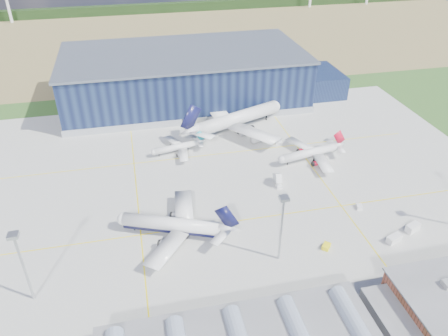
% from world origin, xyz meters
% --- Properties ---
extents(ground, '(600.00, 600.00, 0.00)m').
position_xyz_m(ground, '(0.00, 0.00, 0.00)').
color(ground, '#23481B').
rests_on(ground, ground).
extents(apron, '(220.00, 160.00, 0.08)m').
position_xyz_m(apron, '(0.00, 10.00, 0.03)').
color(apron, '#9F9F9A').
rests_on(apron, ground).
extents(farmland, '(600.00, 220.00, 0.01)m').
position_xyz_m(farmland, '(0.00, 220.00, 0.00)').
color(farmland, olive).
rests_on(farmland, ground).
extents(treeline, '(600.00, 8.00, 8.00)m').
position_xyz_m(treeline, '(0.00, 300.00, 4.00)').
color(treeline, black).
rests_on(treeline, ground).
extents(hangar, '(145.00, 62.00, 26.10)m').
position_xyz_m(hangar, '(2.81, 94.80, 11.62)').
color(hangar, '#0F1734').
rests_on(hangar, ground).
extents(light_mast_west, '(2.60, 2.60, 23.00)m').
position_xyz_m(light_mast_west, '(-60.00, -30.00, 15.43)').
color(light_mast_west, '#A9ACB0').
rests_on(light_mast_west, ground).
extents(light_mast_center, '(2.60, 2.60, 23.00)m').
position_xyz_m(light_mast_center, '(10.00, -30.00, 15.43)').
color(light_mast_center, '#A9ACB0').
rests_on(light_mast_center, ground).
extents(airliner_navy, '(52.72, 52.24, 13.28)m').
position_xyz_m(airliner_navy, '(-20.03, -12.00, 6.64)').
color(airliner_navy, silver).
rests_on(airliner_navy, ground).
extents(airliner_red, '(37.79, 37.23, 10.56)m').
position_xyz_m(airliner_red, '(40.62, 22.00, 5.28)').
color(airliner_red, silver).
rests_on(airliner_red, ground).
extents(airliner_widebody, '(72.58, 71.91, 18.27)m').
position_xyz_m(airliner_widebody, '(18.52, 55.00, 9.14)').
color(airliner_widebody, silver).
rests_on(airliner_widebody, ground).
extents(airliner_regional, '(29.20, 28.78, 8.13)m').
position_xyz_m(airliner_regional, '(-11.77, 40.00, 4.06)').
color(airliner_regional, silver).
rests_on(airliner_regional, ground).
extents(gse_tug_b, '(3.66, 3.73, 1.36)m').
position_xyz_m(gse_tug_b, '(25.85, -28.94, 0.68)').
color(gse_tug_b, yellow).
rests_on(gse_tug_b, ground).
extents(gse_van_a, '(5.68, 3.88, 2.28)m').
position_xyz_m(gse_van_a, '(48.00, -30.78, 1.14)').
color(gse_van_a, silver).
rests_on(gse_van_a, ground).
extents(gse_cart_a, '(2.56, 3.25, 1.24)m').
position_xyz_m(gse_cart_a, '(45.51, -12.66, 0.62)').
color(gse_cart_a, silver).
rests_on(gse_cart_a, ground).
extents(gse_tug_c, '(3.09, 3.77, 1.42)m').
position_xyz_m(gse_tug_c, '(-0.35, 62.00, 0.71)').
color(gse_tug_c, yellow).
rests_on(gse_tug_c, ground).
extents(gse_cart_b, '(3.09, 2.22, 1.26)m').
position_xyz_m(gse_cart_b, '(33.04, 38.02, 0.63)').
color(gse_cart_b, silver).
rests_on(gse_cart_b, ground).
extents(gse_van_c, '(5.63, 4.15, 2.44)m').
position_xyz_m(gse_van_c, '(56.81, -27.29, 1.22)').
color(gse_van_c, silver).
rests_on(gse_van_c, ground).
extents(airstair, '(2.60, 5.60, 3.49)m').
position_xyz_m(airstair, '(22.22, 8.05, 1.74)').
color(airstair, silver).
rests_on(airstair, ground).
extents(car_a, '(3.15, 1.37, 1.06)m').
position_xyz_m(car_a, '(53.69, -48.00, 0.53)').
color(car_a, '#99999E').
rests_on(car_a, ground).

